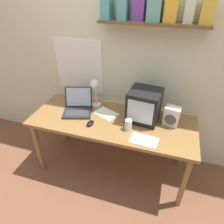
% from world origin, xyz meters
% --- Properties ---
extents(ground_plane, '(12.00, 12.00, 0.00)m').
position_xyz_m(ground_plane, '(0.00, 0.00, 0.00)').
color(ground_plane, brown).
extents(back_wall, '(5.60, 0.24, 2.60)m').
position_xyz_m(back_wall, '(0.00, 0.45, 1.31)').
color(back_wall, beige).
rests_on(back_wall, ground_plane).
extents(corner_desk, '(1.74, 0.68, 0.72)m').
position_xyz_m(corner_desk, '(0.00, 0.00, 0.66)').
color(corner_desk, olive).
rests_on(corner_desk, ground_plane).
extents(crt_monitor, '(0.34, 0.34, 0.33)m').
position_xyz_m(crt_monitor, '(0.31, 0.12, 0.89)').
color(crt_monitor, black).
rests_on(crt_monitor, corner_desk).
extents(laptop, '(0.38, 0.39, 0.23)m').
position_xyz_m(laptop, '(-0.42, 0.06, 0.78)').
color(laptop, '#232326').
rests_on(laptop, corner_desk).
extents(desk_lamp, '(0.12, 0.16, 0.35)m').
position_xyz_m(desk_lamp, '(-0.25, 0.18, 0.97)').
color(desk_lamp, white).
rests_on(desk_lamp, corner_desk).
extents(juice_glass, '(0.07, 0.07, 0.11)m').
position_xyz_m(juice_glass, '(0.20, -0.10, 0.77)').
color(juice_glass, white).
rests_on(juice_glass, corner_desk).
extents(space_heater, '(0.17, 0.13, 0.20)m').
position_xyz_m(space_heater, '(0.59, 0.11, 0.82)').
color(space_heater, white).
rests_on(space_heater, corner_desk).
extents(computer_mouse, '(0.07, 0.11, 0.03)m').
position_xyz_m(computer_mouse, '(-0.19, -0.14, 0.74)').
color(computer_mouse, black).
rests_on(computer_mouse, corner_desk).
extents(open_notebook, '(0.30, 0.26, 0.00)m').
position_xyz_m(open_notebook, '(-0.10, 0.09, 0.72)').
color(open_notebook, white).
rests_on(open_notebook, corner_desk).
extents(loose_paper_near_monitor, '(0.27, 0.17, 0.00)m').
position_xyz_m(loose_paper_near_monitor, '(0.38, -0.22, 0.72)').
color(loose_paper_near_monitor, silver).
rests_on(loose_paper_near_monitor, corner_desk).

